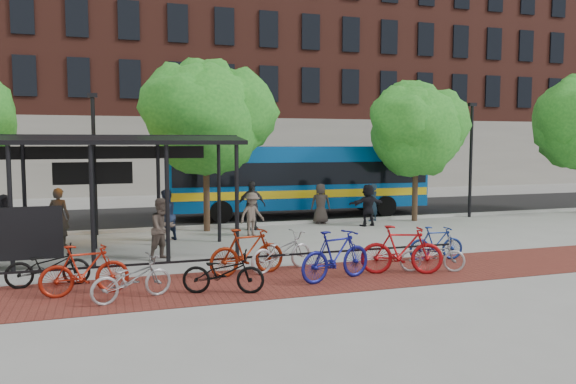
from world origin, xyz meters
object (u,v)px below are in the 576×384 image
object	(u,v)px
bus_shelter	(50,155)
bike_9	(402,250)
pedestrian_1	(59,217)
pedestrian_4	(251,205)
bike_4	(223,272)
pedestrian_7	(373,203)
lamp_post_left	(94,160)
bike_0	(48,266)
bike_6	(281,251)
bike_11	(436,243)
pedestrian_3	(252,214)
pedestrian_0	(5,221)
pedestrian_6	(321,204)
lamp_post_right	(471,156)
bike_1	(85,270)
bike_2	(132,279)
bike_7	(336,255)
bike_5	(247,252)
pedestrian_8	(163,229)
tree_c	(417,126)
pedestrian_2	(166,215)
tree_b	(208,113)
bike_10	(432,255)
bus	(298,176)
pedestrian_5	(368,205)

from	to	relation	value
bus_shelter	bike_9	distance (m)	10.17
pedestrian_1	pedestrian_4	bearing A→B (deg)	-146.41
bike_4	pedestrian_7	xyz separation A→B (m)	(8.44, 9.47, 0.32)
lamp_post_left	bike_0	world-z (taller)	lamp_post_left
bike_6	bike_11	world-z (taller)	bike_6
bike_11	pedestrian_3	distance (m)	6.95
pedestrian_0	pedestrian_6	world-z (taller)	pedestrian_0
lamp_post_right	bike_1	bearing A→B (deg)	-152.24
bike_1	pedestrian_4	xyz separation A→B (m)	(5.82, 7.96, 0.37)
bike_2	lamp_post_left	bearing A→B (deg)	-16.41
pedestrian_6	bike_0	bearing A→B (deg)	56.85
lamp_post_left	pedestrian_1	xyz separation A→B (m)	(-1.11, -1.97, -1.79)
bike_7	pedestrian_6	xyz separation A→B (m)	(3.20, 9.18, 0.21)
bike_2	pedestrian_0	world-z (taller)	pedestrian_0
bike_5	pedestrian_4	distance (m)	7.50
bus_shelter	bike_2	size ratio (longest dim) A/B	5.84
pedestrian_3	pedestrian_8	world-z (taller)	pedestrian_8
lamp_post_right	pedestrian_3	size ratio (longest dim) A/B	3.24
bus_shelter	pedestrian_4	distance (m)	7.96
bike_4	pedestrian_0	size ratio (longest dim) A/B	1.06
bike_6	bike_11	size ratio (longest dim) A/B	1.20
tree_c	pedestrian_4	distance (m)	8.03
bike_5	pedestrian_1	distance (m)	7.55
bike_9	pedestrian_1	distance (m)	11.05
pedestrian_2	lamp_post_left	bearing A→B (deg)	-84.68
bus_shelter	lamp_post_right	world-z (taller)	lamp_post_right
bus_shelter	bike_2	world-z (taller)	bus_shelter
pedestrian_3	pedestrian_6	size ratio (longest dim) A/B	0.95
tree_b	bike_10	distance (m)	10.46
bike_11	bike_1	bearing A→B (deg)	101.75
bike_2	pedestrian_7	xyz separation A→B (m)	(10.41, 9.41, 0.32)
lamp_post_left	lamp_post_right	bearing A→B (deg)	0.00
pedestrian_8	pedestrian_0	bearing A→B (deg)	109.13
bike_9	bike_6	bearing A→B (deg)	84.28
bike_7	bike_6	bearing A→B (deg)	15.97
bike_5	pedestrian_3	bearing A→B (deg)	-24.56
bike_5	bike_11	distance (m)	5.59
pedestrian_4	pedestrian_7	world-z (taller)	pedestrian_4
bike_5	pedestrian_8	distance (m)	3.24
lamp_post_right	bike_1	size ratio (longest dim) A/B	2.70
lamp_post_right	pedestrian_2	bearing A→B (deg)	-171.63
bike_7	tree_b	bearing A→B (deg)	-6.79
bike_11	pedestrian_3	world-z (taller)	pedestrian_3
bike_7	pedestrian_1	bearing A→B (deg)	27.06
pedestrian_4	bike_9	bearing A→B (deg)	-75.36
bike_2	pedestrian_7	bearing A→B (deg)	-69.46
bike_4	pedestrian_6	xyz separation A→B (m)	(6.04, 9.47, 0.35)
bus	bike_0	world-z (taller)	bus
lamp_post_right	pedestrian_0	distance (m)	18.90
lamp_post_right	pedestrian_5	distance (m)	5.99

